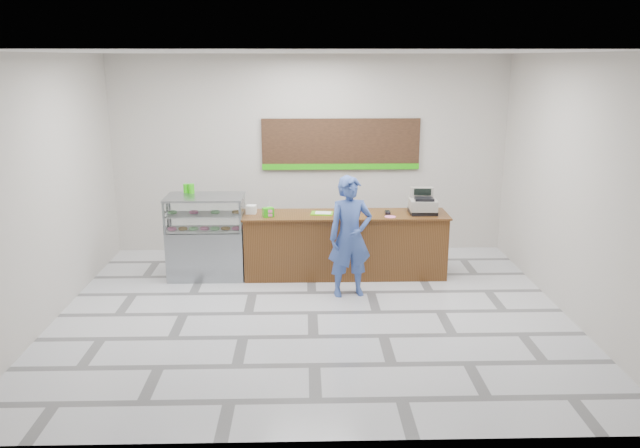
{
  "coord_description": "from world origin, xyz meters",
  "views": [
    {
      "loc": [
        -0.11,
        -8.05,
        3.44
      ],
      "look_at": [
        0.13,
        0.9,
        1.04
      ],
      "focal_mm": 35.0,
      "sensor_mm": 36.0,
      "label": 1
    }
  ],
  "objects_px": {
    "cash_register": "(423,204)",
    "customer": "(350,237)",
    "sales_counter": "(345,245)",
    "display_case": "(206,236)",
    "serving_tray": "(322,213)"
  },
  "relations": [
    {
      "from": "display_case",
      "to": "cash_register",
      "type": "relative_size",
      "value": 2.92
    },
    {
      "from": "sales_counter",
      "to": "serving_tray",
      "type": "bearing_deg",
      "value": 179.95
    },
    {
      "from": "display_case",
      "to": "customer",
      "type": "distance_m",
      "value": 2.4
    },
    {
      "from": "sales_counter",
      "to": "cash_register",
      "type": "xyz_separation_m",
      "value": [
        1.23,
        0.01,
        0.66
      ]
    },
    {
      "from": "sales_counter",
      "to": "cash_register",
      "type": "distance_m",
      "value": 1.4
    },
    {
      "from": "cash_register",
      "to": "customer",
      "type": "distance_m",
      "value": 1.52
    },
    {
      "from": "display_case",
      "to": "cash_register",
      "type": "bearing_deg",
      "value": 0.14
    },
    {
      "from": "cash_register",
      "to": "serving_tray",
      "type": "height_order",
      "value": "cash_register"
    },
    {
      "from": "customer",
      "to": "cash_register",
      "type": "bearing_deg",
      "value": 24.07
    },
    {
      "from": "customer",
      "to": "serving_tray",
      "type": "bearing_deg",
      "value": 102.7
    },
    {
      "from": "serving_tray",
      "to": "customer",
      "type": "height_order",
      "value": "customer"
    },
    {
      "from": "sales_counter",
      "to": "display_case",
      "type": "relative_size",
      "value": 2.45
    },
    {
      "from": "display_case",
      "to": "customer",
      "type": "height_order",
      "value": "customer"
    },
    {
      "from": "serving_tray",
      "to": "customer",
      "type": "xyz_separation_m",
      "value": [
        0.39,
        -0.86,
        -0.14
      ]
    },
    {
      "from": "sales_counter",
      "to": "customer",
      "type": "xyz_separation_m",
      "value": [
        0.01,
        -0.86,
        0.38
      ]
    }
  ]
}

